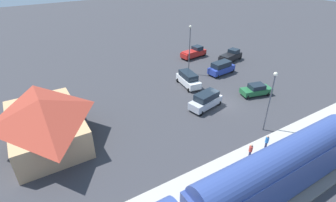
% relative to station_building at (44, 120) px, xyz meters
% --- Properties ---
extents(ground_plane, '(200.00, 200.00, 0.00)m').
position_rel_station_building_xyz_m(ground_plane, '(-4.00, -22.00, -2.73)').
color(ground_plane, '#38383D').
extents(railway_track, '(4.80, 70.00, 0.30)m').
position_rel_station_building_xyz_m(railway_track, '(-18.00, -22.00, -2.63)').
color(railway_track, slate).
rests_on(railway_track, ground).
extents(platform, '(3.20, 46.00, 0.30)m').
position_rel_station_building_xyz_m(platform, '(-14.00, -22.00, -2.58)').
color(platform, '#B7B2A8').
rests_on(platform, ground).
extents(station_building, '(11.95, 7.92, 5.24)m').
position_rel_station_building_xyz_m(station_building, '(0.00, 0.00, 0.00)').
color(station_building, tan).
rests_on(station_building, ground).
extents(pedestrian_on_platform, '(0.36, 0.36, 1.71)m').
position_rel_station_building_xyz_m(pedestrian_on_platform, '(-13.88, -19.27, -1.45)').
color(pedestrian_on_platform, '#23284C').
rests_on(pedestrian_on_platform, platform).
extents(pedestrian_waiting_far, '(0.36, 0.36, 1.71)m').
position_rel_station_building_xyz_m(pedestrian_waiting_far, '(-13.99, -16.77, -1.45)').
color(pedestrian_waiting_far, '#23284C').
rests_on(pedestrian_waiting_far, platform).
extents(sedan_green, '(2.89, 4.81, 1.74)m').
position_rel_station_building_xyz_m(sedan_green, '(-4.61, -28.02, -1.85)').
color(sedan_green, '#236638').
rests_on(sedan_green, ground).
extents(suv_blue, '(2.45, 5.07, 2.22)m').
position_rel_station_building_xyz_m(suv_blue, '(3.94, -28.81, -1.58)').
color(suv_blue, '#283D9E').
rests_on(suv_blue, ground).
extents(pickup_black, '(3.23, 5.72, 2.14)m').
position_rel_station_building_xyz_m(pickup_black, '(7.72, -34.56, -1.70)').
color(pickup_black, black).
rests_on(pickup_black, ground).
extents(pickup_red, '(2.64, 5.61, 2.14)m').
position_rel_station_building_xyz_m(pickup_red, '(13.00, -29.61, -1.70)').
color(pickup_red, red).
rests_on(pickup_red, ground).
extents(suv_silver, '(2.91, 5.20, 2.22)m').
position_rel_station_building_xyz_m(suv_silver, '(-3.57, -19.40, -1.58)').
color(suv_silver, silver).
rests_on(suv_silver, ground).
extents(suv_white, '(5.10, 2.85, 2.22)m').
position_rel_station_building_xyz_m(suv_white, '(3.12, -21.28, -1.58)').
color(suv_white, white).
rests_on(suv_white, ground).
extents(light_pole_near_platform, '(0.44, 0.44, 7.49)m').
position_rel_station_building_xyz_m(light_pole_near_platform, '(-11.20, -22.12, 2.01)').
color(light_pole_near_platform, '#515156').
rests_on(light_pole_near_platform, ground).
extents(light_pole_lot_center, '(0.44, 0.44, 8.35)m').
position_rel_station_building_xyz_m(light_pole_lot_center, '(6.93, -24.03, 2.47)').
color(light_pole_lot_center, '#515156').
rests_on(light_pole_lot_center, ground).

